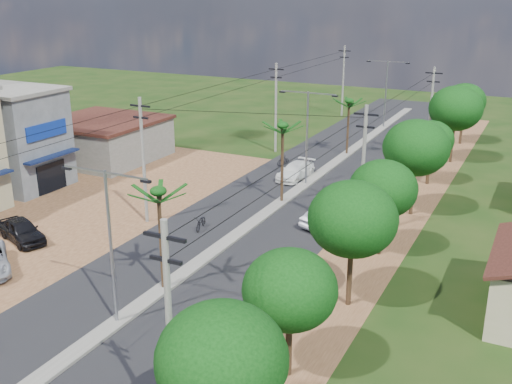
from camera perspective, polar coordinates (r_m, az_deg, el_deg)
ground at (r=31.37m, az=-13.05°, el=-12.13°), size 160.00×160.00×0.00m
road at (r=42.64m, az=-0.30°, el=-3.05°), size 12.00×110.00×0.04m
median at (r=45.13m, az=1.42°, el=-1.71°), size 1.00×90.00×0.18m
dirt_lot_west at (r=46.20m, az=-21.31°, el=-2.64°), size 18.00×46.00×0.04m
dirt_shoulder_east at (r=39.83m, az=10.72°, el=-5.03°), size 5.00×90.00×0.03m
shophouse_grey at (r=53.89m, az=-22.25°, el=4.80°), size 9.00×6.40×8.30m
low_shed at (r=60.58m, az=-14.38°, el=4.89°), size 10.40×10.40×3.95m
tree_east_a at (r=20.11m, az=-3.27°, el=-15.63°), size 4.40×4.40×6.37m
tree_east_b at (r=24.99m, az=3.24°, el=-9.27°), size 4.00×4.00×5.83m
tree_east_c at (r=30.57m, az=9.20°, el=-2.56°), size 4.60×4.60×6.83m
tree_east_d at (r=37.19m, az=12.01°, el=0.29°), size 4.20×4.20×6.13m
tree_east_e at (r=44.45m, az=15.02°, el=4.08°), size 4.80×4.80×7.14m
tree_east_f at (r=52.45m, az=16.34°, el=4.79°), size 3.80×3.80×5.52m
tree_east_g at (r=59.84m, az=18.49°, el=7.56°), size 5.00×5.00×7.38m
tree_east_h at (r=67.79m, az=19.25°, el=8.17°), size 4.40×4.40×6.52m
palm_median_near at (r=31.91m, az=-9.27°, el=-0.36°), size 2.00×2.00×6.15m
palm_median_mid at (r=45.23m, az=2.56°, el=6.01°), size 2.00×2.00×6.55m
palm_median_far at (r=60.04m, az=8.86°, el=8.35°), size 2.00×2.00×5.85m
streetlight_near at (r=29.25m, az=-13.73°, el=-4.03°), size 5.10×0.18×8.00m
streetlight_mid at (r=49.97m, az=4.89°, el=5.87°), size 5.10×0.18×8.00m
streetlight_far at (r=73.41m, az=12.29°, el=9.63°), size 5.10×0.18×8.00m
utility_pole_w_b at (r=42.28m, az=-10.69°, el=3.20°), size 1.60×0.24×9.00m
utility_pole_w_c at (r=60.78m, az=1.90°, el=8.20°), size 1.60×0.24×9.00m
utility_pole_w_d at (r=80.11m, az=8.31°, el=10.57°), size 1.60×0.24×9.00m
utility_pole_e_a at (r=20.88m, az=-8.20°, el=-13.51°), size 1.60×0.24×9.00m
utility_pole_e_b at (r=39.38m, az=10.14°, el=2.08°), size 1.60×0.24×9.00m
utility_pole_e_c at (r=60.28m, az=16.28°, el=7.38°), size 1.60×0.24×9.00m
car_silver_mid at (r=42.27m, az=6.59°, el=-2.46°), size 2.69×4.18×1.30m
car_white_far at (r=52.71m, az=3.78°, el=1.98°), size 2.32×4.93×1.39m
car_parked_dark at (r=42.39m, az=-21.39°, el=-3.48°), size 4.77×3.27×1.51m
moto_rider_west_a at (r=41.71m, az=-5.25°, el=-2.92°), size 1.14×2.04×1.01m
moto_rider_west_b at (r=56.76m, az=2.60°, el=2.97°), size 0.95×1.56×0.90m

